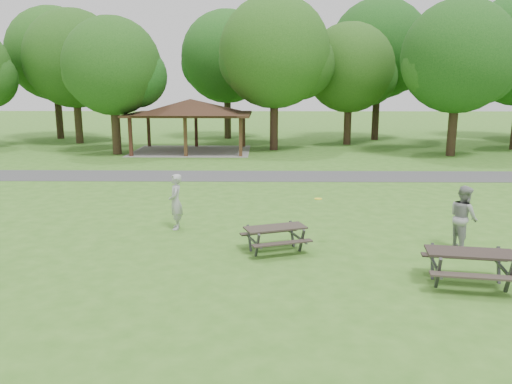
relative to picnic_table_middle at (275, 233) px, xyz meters
name	(u,v)px	position (x,y,z in m)	size (l,w,h in m)	color
ground	(215,274)	(-1.59, -1.84, -0.56)	(160.00, 160.00, 0.00)	#3B7220
asphalt_path	(240,176)	(-1.59, 12.16, -0.55)	(120.00, 3.20, 0.02)	#404143
pavilion	(191,109)	(-5.59, 22.16, 2.50)	(8.60, 7.01, 3.76)	#3A1E15
tree_row_c	(75,62)	(-15.50, 27.19, 5.98)	(8.19, 7.80, 10.67)	#312416
tree_row_d	(114,69)	(-10.51, 20.69, 5.21)	(6.93, 6.60, 9.27)	#2F2215
tree_row_e	(276,56)	(0.51, 23.19, 6.22)	(8.40, 8.00, 11.02)	black
tree_row_f	(351,70)	(6.49, 26.69, 5.28)	(7.35, 7.00, 9.55)	#322016
tree_row_g	(459,60)	(12.50, 20.19, 5.77)	(7.77, 7.40, 10.25)	black
tree_deep_a	(55,57)	(-18.49, 30.69, 6.57)	(8.40, 8.00, 11.38)	black
tree_deep_b	(228,60)	(-3.49, 31.19, 6.32)	(8.40, 8.00, 11.13)	black
tree_deep_c	(380,52)	(9.51, 30.19, 6.88)	(8.82, 8.40, 11.90)	black
picnic_table_middle	(275,233)	(0.00, 0.00, 0.00)	(2.13, 1.91, 0.76)	#302822
picnic_table_far	(470,260)	(4.61, -2.45, 0.09)	(2.27, 1.94, 0.88)	black
frisbee_in_flight	(318,199)	(1.36, 1.28, 0.72)	(0.29, 0.29, 0.02)	yellow
frisbee_thrower	(176,202)	(-3.28, 2.27, 0.37)	(0.68, 0.45, 1.87)	#A8A7AA
frisbee_catcher	(463,217)	(5.54, 0.39, 0.38)	(0.92, 0.72, 1.89)	gray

